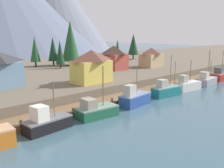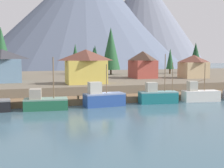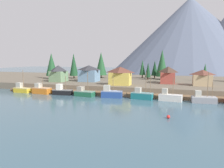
# 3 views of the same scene
# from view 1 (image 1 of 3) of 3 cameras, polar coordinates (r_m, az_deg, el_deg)

# --- Properties ---
(ground_plane) EXTENTS (400.00, 400.00, 1.00)m
(ground_plane) POSITION_cam_1_polar(r_m,az_deg,el_deg) (61.29, -10.21, -0.99)
(ground_plane) COLOR #3D5B6B
(dock) EXTENTS (80.00, 4.00, 1.60)m
(dock) POSITION_cam_1_polar(r_m,az_deg,el_deg) (47.51, 1.99, -3.19)
(dock) COLOR brown
(dock) RESTS_ON ground_plane
(shoreline_bank) EXTENTS (400.00, 56.00, 2.50)m
(shoreline_bank) POSITION_cam_1_polar(r_m,az_deg,el_deg) (71.11, -15.67, 1.91)
(shoreline_bank) COLOR #665B4C
(shoreline_bank) RESTS_ON ground_plane
(mountain_central_peak) EXTENTS (84.40, 84.40, 61.36)m
(mountain_central_peak) POSITION_cam_1_polar(r_m,az_deg,el_deg) (193.49, -13.60, 16.52)
(mountain_central_peak) COLOR slate
(mountain_central_peak) RESTS_ON ground_plane
(fishing_boat_black) EXTENTS (6.42, 2.89, 6.33)m
(fishing_boat_black) POSITION_cam_1_polar(r_m,az_deg,el_deg) (34.30, -14.34, -8.20)
(fishing_boat_black) COLOR black
(fishing_boat_black) RESTS_ON ground_plane
(fishing_boat_green) EXTENTS (6.50, 3.51, 7.64)m
(fishing_boat_green) POSITION_cam_1_polar(r_m,az_deg,el_deg) (38.46, -3.61, -5.87)
(fishing_boat_green) COLOR #1E5B3D
(fishing_boat_green) RESTS_ON ground_plane
(fishing_boat_blue) EXTENTS (6.46, 3.05, 6.52)m
(fishing_boat_blue) POSITION_cam_1_polar(r_m,az_deg,el_deg) (44.61, 5.00, -3.18)
(fishing_boat_blue) COLOR navy
(fishing_boat_blue) RESTS_ON ground_plane
(fishing_boat_teal) EXTENTS (6.50, 3.09, 8.12)m
(fishing_boat_teal) POSITION_cam_1_polar(r_m,az_deg,el_deg) (51.86, 11.77, -1.37)
(fishing_boat_teal) COLOR #196B70
(fishing_boat_teal) RESTS_ON ground_plane
(fishing_boat_white) EXTENTS (6.55, 3.36, 6.57)m
(fishing_boat_white) POSITION_cam_1_polar(r_m,az_deg,el_deg) (58.51, 16.33, -0.24)
(fishing_boat_white) COLOR silver
(fishing_boat_white) RESTS_ON ground_plane
(fishing_boat_grey) EXTENTS (6.45, 3.35, 8.37)m
(fishing_boat_grey) POSITION_cam_1_polar(r_m,az_deg,el_deg) (66.06, 20.12, 0.77)
(fishing_boat_grey) COLOR gray
(fishing_boat_grey) RESTS_ON ground_plane
(fishing_boat_red) EXTENTS (6.33, 2.91, 7.76)m
(fishing_boat_red) POSITION_cam_1_polar(r_m,az_deg,el_deg) (73.70, 22.84, 1.70)
(fishing_boat_red) COLOR maroon
(fishing_boat_red) RESTS_ON ground_plane
(house_yellow) EXTENTS (7.77, 4.90, 6.54)m
(house_yellow) POSITION_cam_1_polar(r_m,az_deg,el_deg) (51.64, -4.57, 3.99)
(house_yellow) COLOR gold
(house_yellow) RESTS_ON shoreline_bank
(house_tan) EXTENTS (6.44, 4.71, 5.55)m
(house_tan) POSITION_cam_1_polar(r_m,az_deg,el_deg) (76.16, 8.69, 5.91)
(house_tan) COLOR tan
(house_tan) RESTS_ON shoreline_bank
(house_red) EXTENTS (5.47, 6.59, 6.45)m
(house_red) POSITION_cam_1_polar(r_m,az_deg,el_deg) (69.84, 0.40, 5.93)
(house_red) COLOR #9E4238
(house_red) RESTS_ON shoreline_bank
(conifer_mid_right) EXTENTS (2.91, 2.91, 8.81)m
(conifer_mid_right) POSITION_cam_1_polar(r_m,az_deg,el_deg) (78.17, -16.71, 7.41)
(conifer_mid_right) COLOR #4C3823
(conifer_mid_right) RESTS_ON shoreline_bank
(conifer_back_left) EXTENTS (3.13, 3.13, 8.51)m
(conifer_back_left) POSITION_cam_1_polar(r_m,az_deg,el_deg) (80.91, -12.93, 7.55)
(conifer_back_left) COLOR #4C3823
(conifer_back_left) RESTS_ON shoreline_bank
(conifer_back_right) EXTENTS (5.38, 5.38, 13.40)m
(conifer_back_right) POSITION_cam_1_polar(r_m,az_deg,el_deg) (79.22, -9.18, 9.41)
(conifer_back_right) COLOR #4C3823
(conifer_back_right) RESTS_ON shoreline_bank
(conifer_centre) EXTENTS (3.90, 3.90, 9.40)m
(conifer_centre) POSITION_cam_1_polar(r_m,az_deg,el_deg) (96.58, 4.75, 8.76)
(conifer_centre) COLOR #4C3823
(conifer_centre) RESTS_ON shoreline_bank
(conifer_far_left) EXTENTS (2.33, 2.33, 7.47)m
(conifer_far_left) POSITION_cam_1_polar(r_m,az_deg,el_deg) (89.06, 1.23, 7.83)
(conifer_far_left) COLOR #4C3823
(conifer_far_left) RESTS_ON shoreline_bank
(conifer_far_right) EXTENTS (2.55, 2.55, 7.67)m
(conifer_far_right) POSITION_cam_1_polar(r_m,az_deg,el_deg) (73.58, -11.43, 6.83)
(conifer_far_right) COLOR #4C3823
(conifer_far_right) RESTS_ON shoreline_bank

